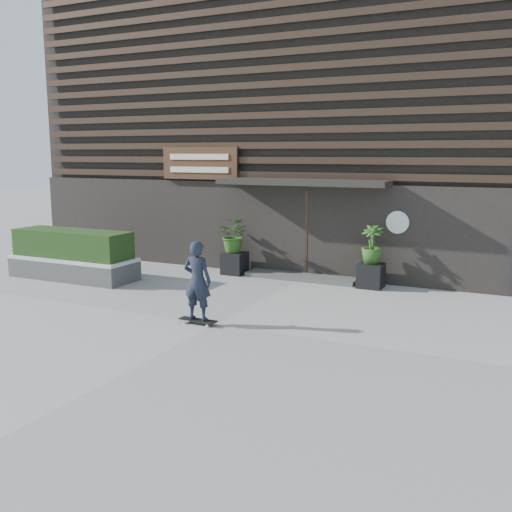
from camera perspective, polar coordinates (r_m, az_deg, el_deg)
The scene contains 11 objects.
ground at distance 11.37m, azimuth -3.95°, elevation -6.71°, with size 80.00×80.00×0.00m, color #A19E99.
entrance_step at distance 15.40m, azimuth 4.52°, elevation -2.03°, with size 3.00×0.80×0.12m, color #474745.
planter_pot_left at distance 15.94m, azimuth -2.11°, elevation -0.71°, with size 0.60×0.60×0.60m, color black.
bamboo_left at distance 15.81m, azimuth -2.13°, elevation 2.07°, with size 0.86×0.75×0.96m, color #2D591E.
planter_pot_right at distance 14.60m, azimuth 11.22°, elevation -1.90°, with size 0.60×0.60×0.60m, color black.
bamboo_right at distance 14.46m, azimuth 11.33°, elevation 1.12°, with size 0.54×0.54×0.96m, color #2D591E.
raised_bed at distance 16.16m, azimuth -17.46°, elevation -1.21°, with size 3.50×1.20×0.50m, color #464543.
snow_layer at distance 16.10m, azimuth -17.52°, elevation -0.19°, with size 3.50×1.20×0.08m, color silver.
hedge at distance 16.04m, azimuth -17.59°, elevation 1.18°, with size 3.30×1.00×0.70m, color #1C3714.
building at distance 20.16m, azimuth 10.31°, elevation 11.93°, with size 18.00×11.00×8.00m.
skateboarder at distance 11.19m, azimuth -5.78°, elevation -2.47°, with size 0.78×0.41×1.64m.
Camera 1 is at (5.40, -9.45, 3.28)m, focal length 40.72 mm.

